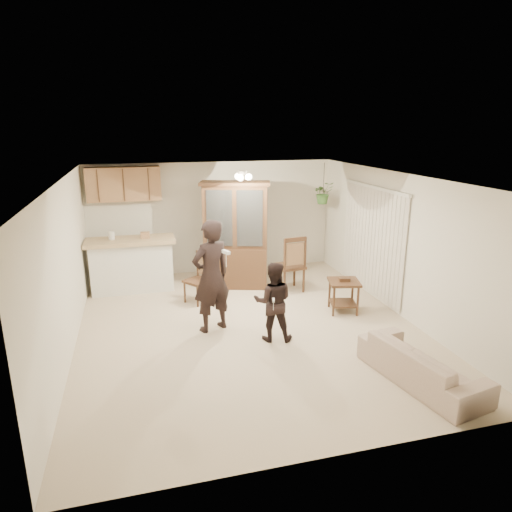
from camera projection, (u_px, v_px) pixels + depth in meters
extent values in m
plane|color=#C6AF96|center=(248.00, 327.00, 7.69)|extent=(6.50, 6.50, 0.00)
cube|color=white|center=(248.00, 178.00, 6.99)|extent=(5.50, 6.50, 0.02)
cube|color=silver|center=(213.00, 218.00, 10.36)|extent=(5.50, 0.02, 2.50)
cube|color=silver|center=(331.00, 348.00, 4.32)|extent=(5.50, 0.02, 2.50)
cube|color=silver|center=(66.00, 269.00, 6.66)|extent=(0.02, 6.50, 2.50)
cube|color=silver|center=(399.00, 245.00, 8.02)|extent=(0.02, 6.50, 2.50)
cube|color=silver|center=(132.00, 267.00, 9.27)|extent=(1.60, 0.55, 1.00)
cube|color=tan|center=(130.00, 241.00, 9.12)|extent=(1.75, 0.70, 0.08)
cube|color=brown|center=(124.00, 184.00, 9.48)|extent=(1.50, 0.34, 0.70)
imported|color=#356127|center=(323.00, 193.00, 9.97)|extent=(0.43, 0.37, 0.48)
cylinder|color=#29231E|center=(324.00, 178.00, 9.88)|extent=(0.01, 0.01, 0.65)
imported|color=beige|center=(422.00, 357.00, 5.96)|extent=(1.08, 1.98, 0.73)
imported|color=black|center=(211.00, 278.00, 7.36)|extent=(0.77, 0.66, 1.80)
imported|color=black|center=(273.00, 299.00, 7.08)|extent=(0.77, 0.68, 1.35)
cube|color=#3C2116|center=(236.00, 267.00, 9.54)|extent=(1.38, 0.86, 0.86)
cube|color=#3C2116|center=(235.00, 216.00, 9.24)|extent=(1.36, 0.80, 1.29)
cube|color=silver|center=(235.00, 216.00, 9.24)|extent=(1.07, 0.34, 1.13)
cube|color=#3C2116|center=(235.00, 183.00, 9.06)|extent=(1.49, 0.91, 0.06)
cube|color=#3C2116|center=(344.00, 282.00, 8.19)|extent=(0.64, 0.64, 0.04)
cube|color=#3C2116|center=(343.00, 303.00, 8.30)|extent=(0.54, 0.54, 0.03)
cube|color=#3C2116|center=(344.00, 279.00, 8.17)|extent=(0.22, 0.17, 0.06)
cube|color=#3C2116|center=(103.00, 270.00, 9.39)|extent=(0.55, 0.55, 0.05)
cube|color=#9A744D|center=(102.00, 258.00, 9.32)|extent=(0.30, 0.16, 0.36)
cube|color=#3C2116|center=(101.00, 247.00, 9.25)|extent=(0.36, 0.19, 0.07)
cube|color=#3C2116|center=(197.00, 281.00, 8.67)|extent=(0.60, 0.60, 0.05)
cube|color=#9A744D|center=(197.00, 268.00, 8.59)|extent=(0.21, 0.28, 0.37)
cube|color=#3C2116|center=(197.00, 256.00, 8.53)|extent=(0.26, 0.34, 0.07)
cube|color=#3C2116|center=(290.00, 266.00, 9.27)|extent=(0.57, 0.57, 0.06)
cube|color=#9A744D|center=(290.00, 251.00, 9.19)|extent=(0.38, 0.09, 0.45)
cube|color=#3C2116|center=(290.00, 237.00, 9.11)|extent=(0.47, 0.10, 0.09)
cube|color=white|center=(226.00, 252.00, 6.89)|extent=(0.11, 0.17, 0.05)
cube|color=white|center=(273.00, 300.00, 6.76)|extent=(0.06, 0.12, 0.03)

